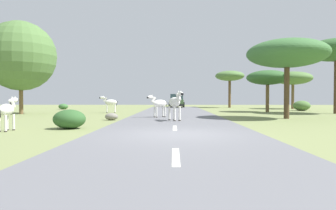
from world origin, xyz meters
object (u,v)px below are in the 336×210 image
(tree_3, at_px, (268,78))
(bush_0, at_px, (63,107))
(tree_2, at_px, (293,78))
(zebra_2, at_px, (7,110))
(zebra_3, at_px, (159,104))
(rock_0, at_px, (111,117))
(tree_5, at_px, (287,54))
(tree_4, at_px, (230,76))
(zebra_1, at_px, (110,103))
(car_0, at_px, (177,101))
(bush_2, at_px, (69,119))
(zebra_0, at_px, (175,103))
(tree_0, at_px, (21,56))
(bush_3, at_px, (302,106))

(tree_3, bearing_deg, bush_0, 164.25)
(bush_0, bearing_deg, tree_2, 4.02)
(zebra_2, xyz_separation_m, zebra_3, (5.50, 7.65, 0.10))
(tree_2, relative_size, rock_0, 5.76)
(tree_2, relative_size, tree_5, 0.88)
(zebra_3, height_order, tree_4, tree_4)
(zebra_1, bearing_deg, car_0, -28.03)
(bush_2, bearing_deg, zebra_3, 63.45)
(zebra_2, distance_m, zebra_3, 9.42)
(zebra_1, xyz_separation_m, bush_0, (-6.88, 7.81, -0.57))
(bush_0, height_order, bush_2, bush_2)
(zebra_0, xyz_separation_m, zebra_1, (-5.53, 9.29, -0.15))
(zebra_0, bearing_deg, tree_3, -150.12)
(tree_4, distance_m, bush_2, 29.77)
(zebra_3, xyz_separation_m, tree_3, (9.46, 8.36, 2.19))
(zebra_2, xyz_separation_m, tree_3, (14.95, 16.01, 2.28))
(tree_4, xyz_separation_m, bush_2, (-11.62, -27.15, -3.70))
(zebra_2, height_order, tree_2, tree_2)
(zebra_1, xyz_separation_m, tree_3, (13.95, 1.93, 2.22))
(bush_0, bearing_deg, tree_5, -37.33)
(zebra_0, xyz_separation_m, rock_0, (-3.66, 0.93, -0.82))
(zebra_3, bearing_deg, tree_3, -83.39)
(tree_2, bearing_deg, rock_0, -133.96)
(zebra_2, relative_size, tree_0, 0.20)
(bush_2, bearing_deg, zebra_1, 94.80)
(tree_3, relative_size, tree_4, 0.79)
(zebra_2, relative_size, tree_3, 0.38)
(tree_0, xyz_separation_m, tree_2, (25.84, 11.67, -1.03))
(zebra_0, distance_m, tree_3, 14.18)
(tree_5, bearing_deg, bush_2, -150.88)
(zebra_3, bearing_deg, tree_0, 33.51)
(zebra_1, height_order, tree_4, tree_4)
(zebra_0, height_order, tree_3, tree_3)
(tree_0, bearing_deg, bush_3, 15.09)
(car_0, relative_size, tree_3, 1.17)
(zebra_0, bearing_deg, tree_4, -130.46)
(zebra_0, distance_m, car_0, 24.00)
(zebra_1, xyz_separation_m, rock_0, (1.86, -8.36, -0.67))
(zebra_2, xyz_separation_m, tree_5, (13.41, 7.17, 3.17))
(car_0, relative_size, tree_0, 0.60)
(tree_5, xyz_separation_m, bush_0, (-19.29, 14.71, -3.68))
(zebra_1, height_order, tree_2, tree_2)
(tree_2, relative_size, bush_2, 3.23)
(tree_0, bearing_deg, bush_2, -55.35)
(zebra_3, xyz_separation_m, bush_3, (13.69, 11.09, -0.41))
(zebra_2, bearing_deg, bush_2, 20.44)
(tree_2, distance_m, bush_3, 5.93)
(tree_3, height_order, bush_2, tree_3)
(zebra_2, height_order, rock_0, zebra_2)
(tree_2, height_order, bush_0, tree_2)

